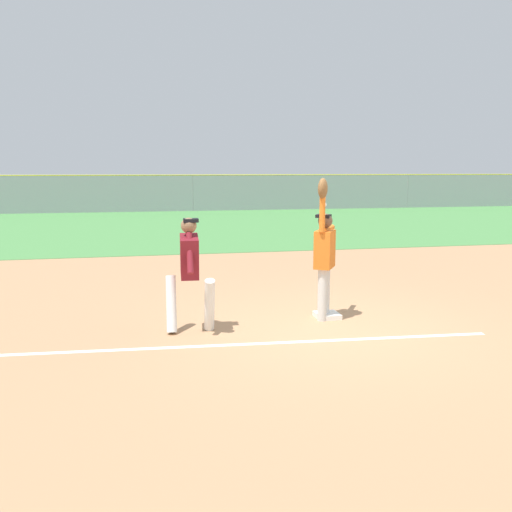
# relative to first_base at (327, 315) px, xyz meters

# --- Properties ---
(ground_plane) EXTENTS (75.97, 75.97, 0.00)m
(ground_plane) POSITION_rel_first_base_xyz_m (-0.16, -0.53, -0.04)
(ground_plane) COLOR tan
(outfield_grass) EXTENTS (54.20, 16.13, 0.01)m
(outfield_grass) POSITION_rel_first_base_xyz_m (-0.16, 15.14, -0.04)
(outfield_grass) COLOR #4C8C47
(outfield_grass) RESTS_ON ground_plane
(chalk_foul_line) EXTENTS (11.98, 0.89, 0.01)m
(chalk_foul_line) POSITION_rel_first_base_xyz_m (-4.00, -0.90, -0.04)
(chalk_foul_line) COLOR white
(chalk_foul_line) RESTS_ON ground_plane
(first_base) EXTENTS (0.39, 0.39, 0.08)m
(first_base) POSITION_rel_first_base_xyz_m (0.00, 0.00, 0.00)
(first_base) COLOR white
(first_base) RESTS_ON ground_plane
(fielder) EXTENTS (0.57, 0.82, 2.28)m
(fielder) POSITION_rel_first_base_xyz_m (-0.09, -0.07, 1.08)
(fielder) COLOR silver
(fielder) RESTS_ON ground_plane
(runner) EXTENTS (0.72, 0.84, 1.72)m
(runner) POSITION_rel_first_base_xyz_m (-2.26, -0.33, 0.96)
(runner) COLOR white
(runner) RESTS_ON ground_plane
(baseball) EXTENTS (0.07, 0.07, 0.07)m
(baseball) POSITION_rel_first_base_xyz_m (-0.16, -0.22, 1.83)
(baseball) COLOR white
(outfield_fence) EXTENTS (54.28, 0.08, 2.11)m
(outfield_fence) POSITION_rel_first_base_xyz_m (-0.16, 23.21, 1.02)
(outfield_fence) COLOR #93999E
(outfield_fence) RESTS_ON ground_plane
(parked_car_white) EXTENTS (4.58, 2.50, 1.25)m
(parked_car_white) POSITION_rel_first_base_xyz_m (-5.02, 27.78, 0.63)
(parked_car_white) COLOR white
(parked_car_white) RESTS_ON ground_plane
(parked_car_blue) EXTENTS (4.59, 2.50, 1.25)m
(parked_car_blue) POSITION_rel_first_base_xyz_m (0.08, 27.72, 0.63)
(parked_car_blue) COLOR #23389E
(parked_car_blue) RESTS_ON ground_plane
(parked_car_silver) EXTENTS (4.47, 2.25, 1.25)m
(parked_car_silver) POSITION_rel_first_base_xyz_m (5.06, 27.32, 0.63)
(parked_car_silver) COLOR #B7B7BC
(parked_car_silver) RESTS_ON ground_plane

